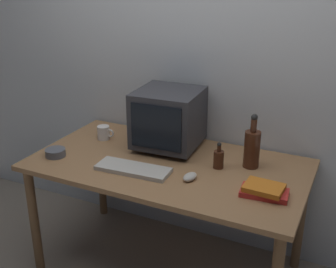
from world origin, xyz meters
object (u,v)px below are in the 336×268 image
object	(u,v)px
bottle_short	(219,158)
cd_spindle	(55,153)
keyboard	(133,169)
computer_mouse	(190,177)
bottle_tall	(252,147)
book_stack	(264,190)
mug	(104,133)
crt_monitor	(168,118)

from	to	relation	value
bottle_short	cd_spindle	world-z (taller)	bottle_short
keyboard	computer_mouse	xyz separation A→B (m)	(0.33, 0.04, 0.01)
bottle_short	bottle_tall	bearing A→B (deg)	30.39
computer_mouse	bottle_tall	size ratio (longest dim) A/B	0.32
book_stack	cd_spindle	size ratio (longest dim) A/B	2.05
keyboard	bottle_short	world-z (taller)	bottle_short
computer_mouse	bottle_short	bearing A→B (deg)	75.05
bottle_short	cd_spindle	bearing A→B (deg)	-163.71
cd_spindle	bottle_short	bearing A→B (deg)	16.29
keyboard	book_stack	bearing A→B (deg)	0.59
keyboard	cd_spindle	xyz separation A→B (m)	(-0.52, -0.03, 0.01)
mug	book_stack	bearing A→B (deg)	-13.53
crt_monitor	computer_mouse	xyz separation A→B (m)	(0.29, -0.34, -0.17)
computer_mouse	bottle_tall	bearing A→B (deg)	58.56
keyboard	book_stack	size ratio (longest dim) A/B	1.71
bottle_tall	mug	bearing A→B (deg)	-178.98
crt_monitor	keyboard	world-z (taller)	crt_monitor
crt_monitor	bottle_short	distance (m)	0.43
mug	crt_monitor	bearing A→B (deg)	8.02
computer_mouse	bottle_tall	distance (m)	0.40
book_stack	keyboard	bearing A→B (deg)	-176.13
bottle_tall	cd_spindle	world-z (taller)	bottle_tall
crt_monitor	computer_mouse	bearing A→B (deg)	-49.64
book_stack	mug	distance (m)	1.16
keyboard	bottle_tall	bearing A→B (deg)	27.04
keyboard	mug	distance (m)	0.52
computer_mouse	bottle_tall	xyz separation A→B (m)	(0.25, 0.30, 0.10)
crt_monitor	book_stack	size ratio (longest dim) A/B	1.65
bottle_short	book_stack	distance (m)	0.37
bottle_short	mug	xyz separation A→B (m)	(-0.82, 0.08, -0.01)
crt_monitor	mug	xyz separation A→B (m)	(-0.44, -0.06, -0.15)
keyboard	cd_spindle	distance (m)	0.52
crt_monitor	bottle_tall	bearing A→B (deg)	-4.70
computer_mouse	book_stack	xyz separation A→B (m)	(0.40, 0.01, 0.01)
keyboard	bottle_short	size ratio (longest dim) A/B	2.68
bottle_tall	book_stack	size ratio (longest dim) A/B	1.29
computer_mouse	book_stack	size ratio (longest dim) A/B	0.41
mug	keyboard	bearing A→B (deg)	-38.44
crt_monitor	mug	size ratio (longest dim) A/B	3.39
cd_spindle	crt_monitor	bearing A→B (deg)	36.61
keyboard	computer_mouse	size ratio (longest dim) A/B	4.20
crt_monitor	computer_mouse	distance (m)	0.48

